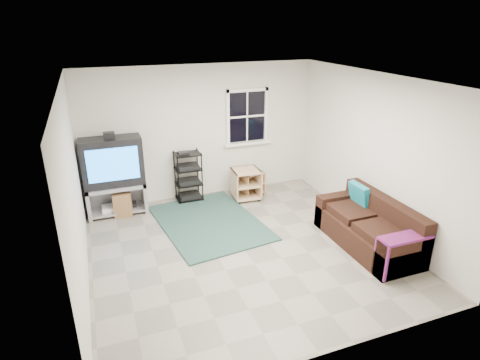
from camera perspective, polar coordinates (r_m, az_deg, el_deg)
name	(u,v)px	position (r m, az deg, el deg)	size (l,w,h in m)	color
room	(247,120)	(8.12, 1.01, 8.52)	(4.60, 4.62, 4.60)	gray
tv_unit	(113,170)	(7.52, -17.58, 1.38)	(1.05, 0.53, 1.55)	#9A99A1
av_rack	(189,179)	(7.91, -7.33, 0.07)	(0.50, 0.37, 1.01)	black
side_table_left	(245,183)	(8.00, 0.76, -0.36)	(0.55, 0.55, 0.61)	tan
side_table_right	(250,180)	(8.22, 1.47, -0.06)	(0.52, 0.52, 0.51)	tan
sofa	(370,228)	(6.66, 17.95, -6.57)	(0.82, 1.84, 0.84)	black
shag_rug	(209,222)	(7.16, -4.37, -6.00)	(1.61, 2.22, 0.03)	#2F2215
paper_bag	(123,205)	(7.60, -16.33, -3.41)	(0.31, 0.20, 0.44)	#8F6340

